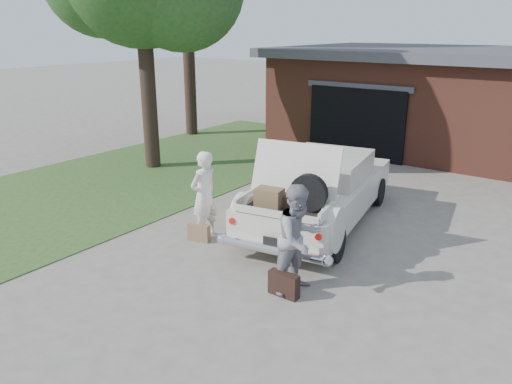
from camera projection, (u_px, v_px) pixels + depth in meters
The scene contains 8 objects.
ground at pixel (237, 258), 9.08m from camera, with size 90.00×90.00×0.00m, color gray.
grass_strip at pixel (152, 171), 14.46m from camera, with size 6.00×16.00×0.02m, color #2D4C1E.
house at pixel (470, 99), 16.78m from camera, with size 12.80×7.80×3.30m.
sedan at pixel (320, 190), 10.47m from camera, with size 2.78×5.26×2.02m.
woman_left at pixel (204, 195), 9.71m from camera, with size 0.64×0.42×1.76m, color white.
woman_right at pixel (299, 239), 7.71m from camera, with size 0.85×0.67×1.76m, color gray.
suitcase_left at pixel (199, 233), 9.74m from camera, with size 0.44×0.14×0.34m, color #936D4A.
suitcase_right at pixel (284, 284), 7.75m from camera, with size 0.50×0.16×0.39m, color black.
Camera 1 is at (5.16, -6.44, 4.01)m, focal length 35.00 mm.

